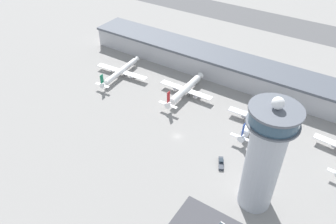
{
  "coord_description": "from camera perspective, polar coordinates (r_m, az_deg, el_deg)",
  "views": [
    {
      "loc": [
        68.51,
        -113.08,
        119.85
      ],
      "look_at": [
        -9.89,
        5.85,
        8.74
      ],
      "focal_mm": 35.0,
      "sensor_mm": 36.0,
      "label": 1
    }
  ],
  "objects": [
    {
      "name": "service_truck_catering",
      "position": [
        165.28,
        9.21,
        -8.76
      ],
      "size": [
        5.9,
        8.62,
        2.43
      ],
      "color": "black",
      "rests_on": "ground"
    },
    {
      "name": "control_tower",
      "position": [
        134.28,
        16.45,
        -7.39
      ],
      "size": [
        19.57,
        19.57,
        55.72
      ],
      "color": "#ADB2BC",
      "rests_on": "ground"
    },
    {
      "name": "terminal_building",
      "position": [
        225.36,
        11.24,
        7.34
      ],
      "size": [
        221.06,
        25.0,
        15.26
      ],
      "color": "#B2B2B7",
      "rests_on": "ground"
    },
    {
      "name": "airplane_gate_charlie",
      "position": [
        189.84,
        14.98,
        -0.94
      ],
      "size": [
        32.47,
        42.61,
        13.91
      ],
      "color": "silver",
      "rests_on": "ground"
    },
    {
      "name": "airplane_gate_alpha",
      "position": [
        228.51,
        -8.23,
        6.99
      ],
      "size": [
        39.68,
        42.25,
        11.67
      ],
      "color": "white",
      "rests_on": "ground"
    },
    {
      "name": "airplane_gate_bravo",
      "position": [
        206.34,
        3.01,
        3.9
      ],
      "size": [
        35.98,
        41.0,
        13.8
      ],
      "color": "white",
      "rests_on": "ground"
    },
    {
      "name": "ground_plane",
      "position": [
        178.45,
        1.62,
        -4.26
      ],
      "size": [
        1000.0,
        1000.0,
        0.0
      ],
      "primitive_type": "plane",
      "color": "gray"
    },
    {
      "name": "runway_strip",
      "position": [
        324.18,
        19.37,
        14.16
      ],
      "size": [
        331.59,
        44.0,
        0.01
      ],
      "primitive_type": "cube",
      "color": "#515154",
      "rests_on": "ground"
    }
  ]
}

